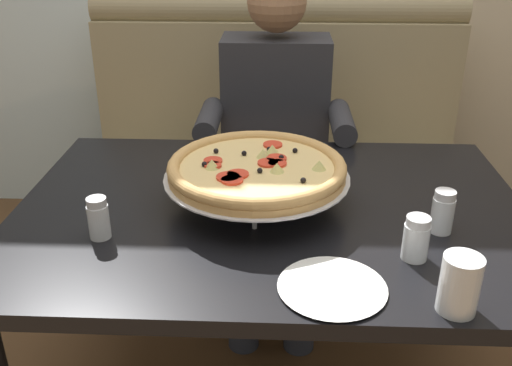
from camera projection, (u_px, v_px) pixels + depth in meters
The scene contains 10 objects.
booth_bench at pixel (275, 174), 2.48m from camera, with size 1.60×0.78×1.13m.
dining_table at pixel (271, 233), 1.52m from camera, with size 1.33×0.94×0.74m.
diner_main at pixel (275, 128), 2.10m from camera, with size 0.54×0.64×1.27m.
pizza at pixel (257, 169), 1.46m from camera, with size 0.48×0.48×0.13m.
shaker_parmesan at pixel (416, 241), 1.25m from camera, with size 0.06×0.06×0.10m.
shaker_oregano at pixel (99, 221), 1.33m from camera, with size 0.05×0.05×0.10m.
shaker_pepper_flakes at pixel (442, 215), 1.35m from camera, with size 0.05×0.05×0.11m.
plate_near_left at pixel (332, 285), 1.16m from camera, with size 0.23×0.23×0.02m.
drinking_glass at pixel (459, 288), 1.08m from camera, with size 0.08×0.08×0.12m.
patio_chair at pixel (47, 63), 3.78m from camera, with size 0.40×0.41×0.86m.
Camera 1 is at (0.02, -1.32, 1.43)m, focal length 40.01 mm.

